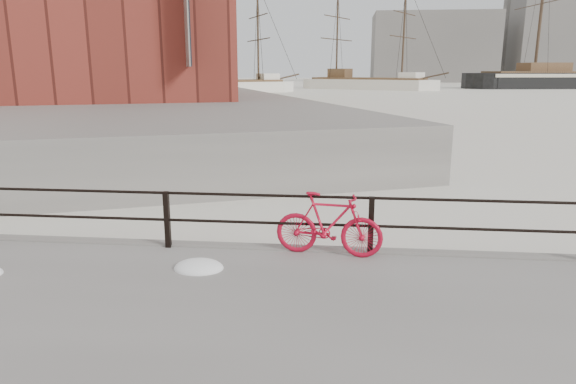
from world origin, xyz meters
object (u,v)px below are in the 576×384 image
(schooner_mid, at_px, (367,89))
(workboat_far, at_px, (95,104))
(schooner_left, at_px, (225,92))
(workboat_near, at_px, (15,112))
(bicycle, at_px, (329,224))

(schooner_mid, bearing_deg, workboat_far, -96.77)
(workboat_far, bearing_deg, schooner_left, 41.71)
(schooner_left, height_order, workboat_far, schooner_left)
(workboat_near, distance_m, workboat_far, 9.82)
(bicycle, bearing_deg, schooner_left, 111.92)
(schooner_mid, xyz_separation_m, schooner_left, (-21.69, -14.63, 0.00))
(schooner_left, xyz_separation_m, workboat_far, (-6.89, -27.53, 0.00))
(workboat_near, relative_size, workboat_far, 1.01)
(schooner_left, bearing_deg, workboat_near, -131.03)
(schooner_mid, xyz_separation_m, workboat_far, (-28.59, -42.16, 0.00))
(workboat_far, bearing_deg, workboat_near, -136.71)
(bicycle, distance_m, workboat_near, 40.87)
(schooner_mid, distance_m, workboat_near, 60.17)
(schooner_left, distance_m, workboat_far, 28.38)
(schooner_mid, relative_size, workboat_near, 2.27)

